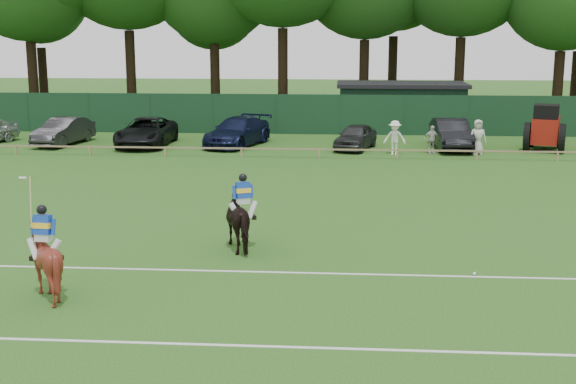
# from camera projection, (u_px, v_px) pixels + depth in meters

# --- Properties ---
(ground) EXTENTS (160.00, 160.00, 0.00)m
(ground) POSITION_uv_depth(u_px,v_px,m) (263.00, 261.00, 22.03)
(ground) COLOR #1E4C14
(ground) RESTS_ON ground
(horse_dark) EXTENTS (1.72, 2.32, 1.78)m
(horse_dark) POSITION_uv_depth(u_px,v_px,m) (243.00, 220.00, 23.09)
(horse_dark) COLOR black
(horse_dark) RESTS_ON ground
(horse_chestnut) EXTENTS (1.61, 1.77, 1.81)m
(horse_chestnut) POSITION_uv_depth(u_px,v_px,m) (45.00, 261.00, 18.98)
(horse_chestnut) COLOR maroon
(horse_chestnut) RESTS_ON ground
(sedan_grey) EXTENTS (2.43, 4.87, 1.53)m
(sedan_grey) POSITION_uv_depth(u_px,v_px,m) (63.00, 131.00, 43.93)
(sedan_grey) COLOR #29292B
(sedan_grey) RESTS_ON ground
(suv_black) EXTENTS (2.66, 5.69, 1.58)m
(suv_black) POSITION_uv_depth(u_px,v_px,m) (146.00, 132.00, 43.45)
(suv_black) COLOR black
(suv_black) RESTS_ON ground
(sedan_navy) EXTENTS (3.84, 5.91, 1.59)m
(sedan_navy) POSITION_uv_depth(u_px,v_px,m) (237.00, 132.00, 43.50)
(sedan_navy) COLOR #111738
(sedan_navy) RESTS_ON ground
(hatch_grey) EXTENTS (2.75, 4.37, 1.39)m
(hatch_grey) POSITION_uv_depth(u_px,v_px,m) (355.00, 137.00, 42.26)
(hatch_grey) COLOR #2F2F31
(hatch_grey) RESTS_ON ground
(estate_black) EXTENTS (1.92, 5.06, 1.65)m
(estate_black) POSITION_uv_depth(u_px,v_px,m) (451.00, 134.00, 42.27)
(estate_black) COLOR black
(estate_black) RESTS_ON ground
(spectator_left) EXTENTS (1.20, 0.74, 1.80)m
(spectator_left) POSITION_uv_depth(u_px,v_px,m) (395.00, 138.00, 40.39)
(spectator_left) COLOR white
(spectator_left) RESTS_ON ground
(spectator_mid) EXTENTS (0.95, 0.63, 1.50)m
(spectator_mid) POSITION_uv_depth(u_px,v_px,m) (432.00, 139.00, 40.78)
(spectator_mid) COLOR beige
(spectator_mid) RESTS_ON ground
(spectator_right) EXTENTS (0.97, 0.69, 1.85)m
(spectator_right) POSITION_uv_depth(u_px,v_px,m) (478.00, 137.00, 40.45)
(spectator_right) COLOR beige
(spectator_right) RESTS_ON ground
(rider_dark) EXTENTS (0.90, 0.57, 1.41)m
(rider_dark) POSITION_uv_depth(u_px,v_px,m) (243.00, 195.00, 22.91)
(rider_dark) COLOR silver
(rider_dark) RESTS_ON ground
(rider_chestnut) EXTENTS (0.94, 0.61, 2.05)m
(rider_chestnut) POSITION_uv_depth(u_px,v_px,m) (43.00, 230.00, 18.81)
(rider_chestnut) COLOR silver
(rider_chestnut) RESTS_ON ground
(polo_ball) EXTENTS (0.09, 0.09, 0.09)m
(polo_ball) POSITION_uv_depth(u_px,v_px,m) (474.00, 274.00, 20.77)
(polo_ball) COLOR silver
(polo_ball) RESTS_ON ground
(pitch_lines) EXTENTS (60.00, 5.10, 0.01)m
(pitch_lines) POSITION_uv_depth(u_px,v_px,m) (248.00, 304.00, 18.62)
(pitch_lines) COLOR silver
(pitch_lines) RESTS_ON ground
(pitch_rail) EXTENTS (62.10, 0.10, 0.50)m
(pitch_rail) POSITION_uv_depth(u_px,v_px,m) (299.00, 149.00, 39.49)
(pitch_rail) COLOR #997F5B
(pitch_rail) RESTS_ON ground
(perimeter_fence) EXTENTS (92.08, 0.08, 2.50)m
(perimeter_fence) POSITION_uv_depth(u_px,v_px,m) (308.00, 114.00, 48.10)
(perimeter_fence) COLOR #14351E
(perimeter_fence) RESTS_ON ground
(utility_shed) EXTENTS (8.40, 4.40, 3.04)m
(utility_shed) POSITION_uv_depth(u_px,v_px,m) (401.00, 106.00, 50.55)
(utility_shed) COLOR #14331E
(utility_shed) RESTS_ON ground
(tree_row) EXTENTS (96.00, 12.00, 21.00)m
(tree_row) POSITION_uv_depth(u_px,v_px,m) (340.00, 120.00, 56.03)
(tree_row) COLOR #26561C
(tree_row) RESTS_ON ground
(tractor) EXTENTS (2.78, 3.45, 2.52)m
(tractor) POSITION_uv_depth(u_px,v_px,m) (545.00, 129.00, 41.67)
(tractor) COLOR maroon
(tractor) RESTS_ON ground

